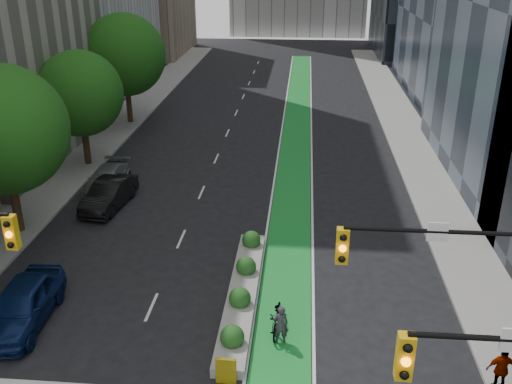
% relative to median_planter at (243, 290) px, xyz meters
% --- Properties ---
extents(sidewalk_left, '(3.60, 90.00, 0.15)m').
position_rel_median_planter_xyz_m(sidewalk_left, '(-13.00, 17.96, -0.30)').
color(sidewalk_left, gray).
rests_on(sidewalk_left, ground).
extents(sidewalk_right, '(3.60, 90.00, 0.15)m').
position_rel_median_planter_xyz_m(sidewalk_right, '(10.60, 17.96, -0.30)').
color(sidewalk_right, gray).
rests_on(sidewalk_right, ground).
extents(bike_lane_paint, '(2.20, 70.00, 0.01)m').
position_rel_median_planter_xyz_m(bike_lane_paint, '(1.80, 22.96, -0.37)').
color(bike_lane_paint, '#198B2F').
rests_on(bike_lane_paint, ground).
extents(tree_mid, '(6.40, 6.40, 8.78)m').
position_rel_median_planter_xyz_m(tree_mid, '(-12.20, 4.96, 5.20)').
color(tree_mid, black).
rests_on(tree_mid, ground).
extents(tree_midfar, '(5.60, 5.60, 7.76)m').
position_rel_median_planter_xyz_m(tree_midfar, '(-12.20, 14.96, 4.57)').
color(tree_midfar, black).
rests_on(tree_midfar, ground).
extents(tree_far, '(6.60, 6.60, 9.00)m').
position_rel_median_planter_xyz_m(tree_far, '(-12.20, 24.96, 5.32)').
color(tree_far, black).
rests_on(tree_far, ground).
extents(signal_right, '(5.82, 0.51, 7.20)m').
position_rel_median_planter_xyz_m(signal_right, '(7.47, -6.57, 4.43)').
color(signal_right, black).
rests_on(signal_right, ground).
extents(median_planter, '(1.20, 10.26, 1.10)m').
position_rel_median_planter_xyz_m(median_planter, '(0.00, 0.00, 0.00)').
color(median_planter, gray).
rests_on(median_planter, ground).
extents(bicycle, '(0.87, 2.19, 1.13)m').
position_rel_median_planter_xyz_m(bicycle, '(1.58, -2.09, 0.19)').
color(bicycle, gray).
rests_on(bicycle, ground).
extents(cyclist, '(0.67, 0.53, 1.62)m').
position_rel_median_planter_xyz_m(cyclist, '(1.73, -2.87, 0.44)').
color(cyclist, '#36303A').
rests_on(cyclist, ground).
extents(parked_car_left_near, '(2.23, 5.13, 1.72)m').
position_rel_median_planter_xyz_m(parked_car_left_near, '(-8.42, -2.50, 0.49)').
color(parked_car_left_near, '#0B1B47').
rests_on(parked_car_left_near, ground).
extents(parked_car_left_mid, '(2.20, 4.93, 1.57)m').
position_rel_median_planter_xyz_m(parked_car_left_mid, '(-8.56, 8.47, 0.41)').
color(parked_car_left_mid, black).
rests_on(parked_car_left_mid, ground).
extents(parked_car_left_far, '(1.98, 4.87, 1.41)m').
position_rel_median_planter_xyz_m(parked_car_left_far, '(-9.47, 10.81, 0.33)').
color(parked_car_left_far, slate).
rests_on(parked_car_left_far, ground).
extents(pedestrian_far, '(1.02, 0.44, 1.72)m').
position_rel_median_planter_xyz_m(pedestrian_far, '(9.10, -4.90, 0.64)').
color(pedestrian_far, gray).
rests_on(pedestrian_far, sidewalk_right).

